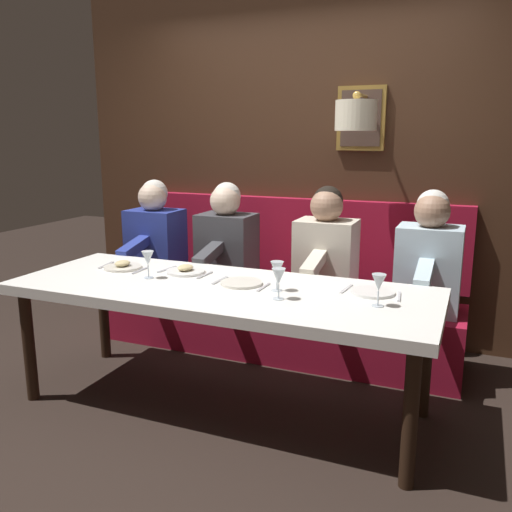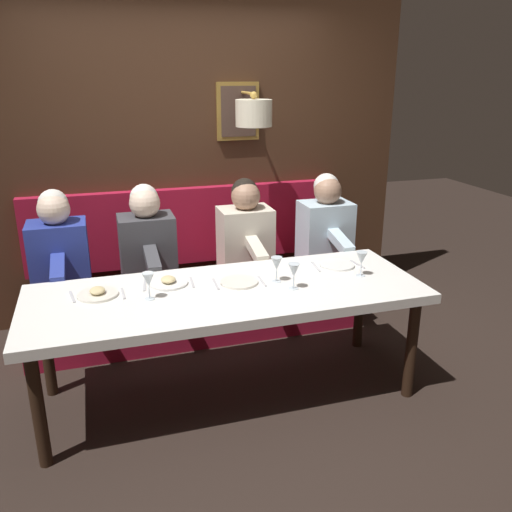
% 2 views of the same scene
% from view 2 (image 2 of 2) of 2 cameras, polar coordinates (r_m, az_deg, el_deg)
% --- Properties ---
extents(ground_plane, '(12.00, 12.00, 0.00)m').
position_cam_2_polar(ground_plane, '(3.61, -2.87, -14.49)').
color(ground_plane, black).
extents(dining_table, '(0.90, 2.41, 0.74)m').
position_cam_2_polar(dining_table, '(3.29, -3.06, -4.63)').
color(dining_table, silver).
rests_on(dining_table, ground_plane).
extents(banquette_bench, '(0.52, 2.61, 0.45)m').
position_cam_2_polar(banquette_bench, '(4.27, -5.91, -5.56)').
color(banquette_bench, maroon).
rests_on(banquette_bench, ground_plane).
extents(back_wall_panel, '(0.59, 3.81, 2.90)m').
position_cam_2_polar(back_wall_panel, '(4.49, -7.80, 10.85)').
color(back_wall_panel, '#422819').
rests_on(back_wall_panel, ground_plane).
extents(diner_nearest, '(0.60, 0.40, 0.79)m').
position_cam_2_polar(diner_nearest, '(4.36, 7.44, 3.19)').
color(diner_nearest, silver).
rests_on(diner_nearest, banquette_bench).
extents(diner_near, '(0.60, 0.40, 0.79)m').
position_cam_2_polar(diner_near, '(4.13, -1.13, 2.46)').
color(diner_near, beige).
rests_on(diner_near, banquette_bench).
extents(diner_middle, '(0.60, 0.40, 0.79)m').
position_cam_2_polar(diner_middle, '(4.00, -11.54, 1.50)').
color(diner_middle, '#3D3D42').
rests_on(diner_middle, banquette_bench).
extents(diner_far, '(0.60, 0.40, 0.79)m').
position_cam_2_polar(diner_far, '(4.00, -20.33, 0.65)').
color(diner_far, '#283893').
rests_on(diner_far, banquette_bench).
extents(place_setting_0, '(0.24, 0.32, 0.01)m').
position_cam_2_polar(place_setting_0, '(3.69, 8.62, -0.95)').
color(place_setting_0, white).
rests_on(place_setting_0, dining_table).
extents(place_setting_1, '(0.24, 0.32, 0.05)m').
position_cam_2_polar(place_setting_1, '(3.38, -9.34, -2.78)').
color(place_setting_1, white).
rests_on(place_setting_1, dining_table).
extents(place_setting_2, '(0.24, 0.31, 0.01)m').
position_cam_2_polar(place_setting_2, '(3.35, -1.83, -2.80)').
color(place_setting_2, silver).
rests_on(place_setting_2, dining_table).
extents(place_setting_3, '(0.24, 0.32, 0.05)m').
position_cam_2_polar(place_setting_3, '(3.30, -16.57, -3.85)').
color(place_setting_3, silver).
rests_on(place_setting_3, dining_table).
extents(wine_glass_0, '(0.07, 0.07, 0.16)m').
position_cam_2_polar(wine_glass_0, '(3.34, 2.21, -0.89)').
color(wine_glass_0, silver).
rests_on(wine_glass_0, dining_table).
extents(wine_glass_1, '(0.07, 0.07, 0.16)m').
position_cam_2_polar(wine_glass_1, '(3.14, -11.42, -2.58)').
color(wine_glass_1, silver).
rests_on(wine_glass_1, dining_table).
extents(wine_glass_2, '(0.07, 0.07, 0.16)m').
position_cam_2_polar(wine_glass_2, '(3.50, 11.22, -0.31)').
color(wine_glass_2, silver).
rests_on(wine_glass_2, dining_table).
extents(wine_glass_3, '(0.07, 0.07, 0.16)m').
position_cam_2_polar(wine_glass_3, '(3.24, 4.07, -1.60)').
color(wine_glass_3, silver).
rests_on(wine_glass_3, dining_table).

